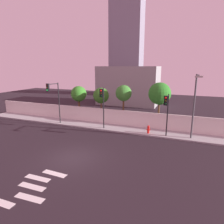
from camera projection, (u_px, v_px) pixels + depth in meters
name	position (u px, v px, depth m)	size (l,w,h in m)	color
ground_plane	(73.00, 158.00, 15.28)	(80.00, 80.00, 0.00)	black
sidewalk	(111.00, 128.00, 22.70)	(36.00, 2.40, 0.15)	#A0A0A0
perimeter_wall	(115.00, 117.00, 23.64)	(36.00, 0.18, 1.80)	silver
crosswalk_marking	(32.00, 187.00, 11.64)	(3.01, 3.87, 0.01)	silver
traffic_light_left	(102.00, 100.00, 21.06)	(0.40, 1.20, 4.60)	black
traffic_light_center	(167.00, 107.00, 18.54)	(0.36, 1.47, 4.26)	black
traffic_light_right	(53.00, 95.00, 22.96)	(0.55, 1.75, 5.00)	black
street_lamp_curbside	(195.00, 101.00, 18.09)	(0.61, 1.98, 6.21)	#4C4C51
fire_hydrant	(148.00, 129.00, 20.46)	(0.44, 0.26, 0.86)	red
roadside_tree_leftmost	(79.00, 94.00, 26.68)	(2.12, 2.12, 4.44)	brown
roadside_tree_midleft	(101.00, 96.00, 25.49)	(2.07, 2.07, 4.35)	brown
roadside_tree_midright	(124.00, 93.00, 24.29)	(2.01, 2.01, 4.80)	brown
roadside_tree_rightmost	(160.00, 94.00, 22.68)	(2.61, 2.61, 5.25)	brown
low_building_distant	(128.00, 86.00, 36.67)	(11.03, 6.00, 7.08)	#979797
tower_on_skyline	(127.00, 29.00, 46.25)	(7.51, 5.00, 31.68)	gray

